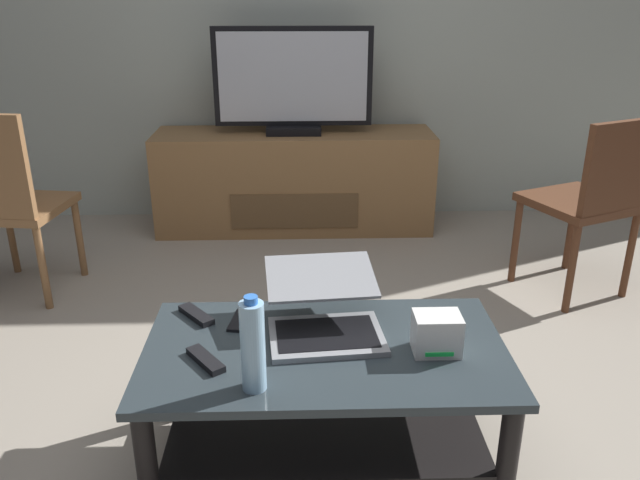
{
  "coord_description": "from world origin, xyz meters",
  "views": [
    {
      "loc": [
        -0.07,
        -1.95,
        1.46
      ],
      "look_at": [
        0.0,
        0.23,
        0.58
      ],
      "focal_mm": 35.97,
      "sensor_mm": 36.0,
      "label": 1
    }
  ],
  "objects_px": {
    "laptop": "(324,311)",
    "tv_remote": "(196,315)",
    "side_chair": "(5,198)",
    "water_bottle_near": "(253,346)",
    "coffee_table": "(325,384)",
    "media_cabinet": "(295,181)",
    "cell_phone": "(242,321)",
    "television": "(293,83)",
    "soundbar_remote": "(206,360)",
    "dining_chair": "(593,197)",
    "router_box": "(437,333)"
  },
  "relations": [
    {
      "from": "router_box",
      "to": "water_bottle_near",
      "type": "distance_m",
      "value": 0.56
    },
    {
      "from": "television",
      "to": "soundbar_remote",
      "type": "height_order",
      "value": "television"
    },
    {
      "from": "coffee_table",
      "to": "water_bottle_near",
      "type": "height_order",
      "value": "water_bottle_near"
    },
    {
      "from": "soundbar_remote",
      "to": "tv_remote",
      "type": "bearing_deg",
      "value": 67.26
    },
    {
      "from": "media_cabinet",
      "to": "cell_phone",
      "type": "bearing_deg",
      "value": -94.46
    },
    {
      "from": "dining_chair",
      "to": "tv_remote",
      "type": "relative_size",
      "value": 5.63
    },
    {
      "from": "cell_phone",
      "to": "tv_remote",
      "type": "height_order",
      "value": "tv_remote"
    },
    {
      "from": "coffee_table",
      "to": "water_bottle_near",
      "type": "distance_m",
      "value": 0.39
    },
    {
      "from": "cell_phone",
      "to": "laptop",
      "type": "bearing_deg",
      "value": -2.49
    },
    {
      "from": "laptop",
      "to": "tv_remote",
      "type": "xyz_separation_m",
      "value": [
        -0.42,
        0.09,
        -0.05
      ]
    },
    {
      "from": "cell_phone",
      "to": "tv_remote",
      "type": "relative_size",
      "value": 0.88
    },
    {
      "from": "dining_chair",
      "to": "cell_phone",
      "type": "bearing_deg",
      "value": -147.57
    },
    {
      "from": "water_bottle_near",
      "to": "coffee_table",
      "type": "bearing_deg",
      "value": 45.38
    },
    {
      "from": "laptop",
      "to": "tv_remote",
      "type": "height_order",
      "value": "laptop"
    },
    {
      "from": "side_chair",
      "to": "cell_phone",
      "type": "height_order",
      "value": "side_chair"
    },
    {
      "from": "side_chair",
      "to": "laptop",
      "type": "bearing_deg",
      "value": -37.62
    },
    {
      "from": "side_chair",
      "to": "dining_chair",
      "type": "bearing_deg",
      "value": -1.4
    },
    {
      "from": "coffee_table",
      "to": "media_cabinet",
      "type": "distance_m",
      "value": 2.19
    },
    {
      "from": "television",
      "to": "laptop",
      "type": "distance_m",
      "value": 2.1
    },
    {
      "from": "laptop",
      "to": "water_bottle_near",
      "type": "height_order",
      "value": "water_bottle_near"
    },
    {
      "from": "media_cabinet",
      "to": "router_box",
      "type": "distance_m",
      "value": 2.27
    },
    {
      "from": "tv_remote",
      "to": "television",
      "type": "bearing_deg",
      "value": 41.81
    },
    {
      "from": "router_box",
      "to": "television",
      "type": "bearing_deg",
      "value": 101.25
    },
    {
      "from": "router_box",
      "to": "soundbar_remote",
      "type": "relative_size",
      "value": 0.87
    },
    {
      "from": "coffee_table",
      "to": "television",
      "type": "height_order",
      "value": "television"
    },
    {
      "from": "coffee_table",
      "to": "laptop",
      "type": "bearing_deg",
      "value": 90.15
    },
    {
      "from": "laptop",
      "to": "water_bottle_near",
      "type": "distance_m",
      "value": 0.38
    },
    {
      "from": "television",
      "to": "laptop",
      "type": "xyz_separation_m",
      "value": [
        0.11,
        -2.05,
        -0.41
      ]
    },
    {
      "from": "coffee_table",
      "to": "side_chair",
      "type": "bearing_deg",
      "value": 139.8
    },
    {
      "from": "laptop",
      "to": "cell_phone",
      "type": "bearing_deg",
      "value": 168.31
    },
    {
      "from": "television",
      "to": "laptop",
      "type": "height_order",
      "value": "television"
    },
    {
      "from": "tv_remote",
      "to": "dining_chair",
      "type": "bearing_deg",
      "value": -9.96
    },
    {
      "from": "water_bottle_near",
      "to": "media_cabinet",
      "type": "bearing_deg",
      "value": 87.73
    },
    {
      "from": "cell_phone",
      "to": "water_bottle_near",
      "type": "bearing_deg",
      "value": -71.07
    },
    {
      "from": "coffee_table",
      "to": "side_chair",
      "type": "relative_size",
      "value": 1.18
    },
    {
      "from": "dining_chair",
      "to": "water_bottle_near",
      "type": "distance_m",
      "value": 2.05
    },
    {
      "from": "media_cabinet",
      "to": "laptop",
      "type": "bearing_deg",
      "value": -87.06
    },
    {
      "from": "coffee_table",
      "to": "dining_chair",
      "type": "distance_m",
      "value": 1.77
    },
    {
      "from": "dining_chair",
      "to": "water_bottle_near",
      "type": "relative_size",
      "value": 3.23
    },
    {
      "from": "water_bottle_near",
      "to": "dining_chair",
      "type": "bearing_deg",
      "value": 42.13
    },
    {
      "from": "coffee_table",
      "to": "laptop",
      "type": "height_order",
      "value": "laptop"
    },
    {
      "from": "side_chair",
      "to": "water_bottle_near",
      "type": "relative_size",
      "value": 3.35
    },
    {
      "from": "tv_remote",
      "to": "side_chair",
      "type": "bearing_deg",
      "value": 96.02
    },
    {
      "from": "media_cabinet",
      "to": "side_chair",
      "type": "relative_size",
      "value": 1.82
    },
    {
      "from": "laptop",
      "to": "soundbar_remote",
      "type": "xyz_separation_m",
      "value": [
        -0.35,
        -0.18,
        -0.05
      ]
    },
    {
      "from": "media_cabinet",
      "to": "side_chair",
      "type": "bearing_deg",
      "value": -145.04
    },
    {
      "from": "dining_chair",
      "to": "water_bottle_near",
      "type": "height_order",
      "value": "dining_chair"
    },
    {
      "from": "media_cabinet",
      "to": "router_box",
      "type": "relative_size",
      "value": 12.21
    },
    {
      "from": "side_chair",
      "to": "coffee_table",
      "type": "bearing_deg",
      "value": -40.2
    },
    {
      "from": "side_chair",
      "to": "water_bottle_near",
      "type": "xyz_separation_m",
      "value": [
        1.26,
        -1.44,
        0.05
      ]
    }
  ]
}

